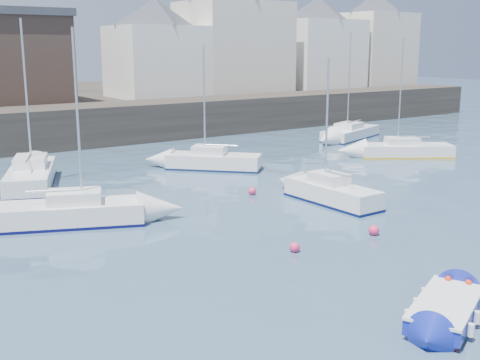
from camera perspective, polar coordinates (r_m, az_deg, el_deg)
water at (r=19.60m, az=20.80°, el=-10.59°), size 220.00×220.00×0.00m
quay_wall at (r=47.78m, az=-15.99°, el=4.92°), size 90.00×5.00×3.00m
land_strip at (r=65.00m, az=-21.22°, el=6.37°), size 90.00×32.00×2.80m
bldg_east_a at (r=62.73m, az=-0.63°, el=13.79°), size 13.36×13.36×11.80m
bldg_east_b at (r=69.12m, az=7.37°, el=12.80°), size 11.88×11.88×9.95m
bldg_east_c at (r=75.44m, az=12.61°, el=12.96°), size 11.14×11.14×10.95m
bldg_east_d at (r=57.70m, az=-7.94°, el=12.35°), size 11.14×11.14×8.95m
blue_dinghy at (r=17.81m, az=18.94°, el=-11.55°), size 3.74×2.75×0.65m
sailboat_b at (r=26.60m, az=-15.94°, el=-2.98°), size 6.67×4.34×8.20m
sailboat_c at (r=29.42m, az=8.69°, el=-1.17°), size 1.76×5.28×6.93m
sailboat_d at (r=43.01m, az=15.42°, el=2.79°), size 6.34×5.06×7.97m
sailboat_f at (r=37.21m, az=-2.53°, el=1.84°), size 5.38×5.44×7.54m
sailboat_g at (r=50.49m, az=10.43°, el=4.43°), size 7.12×4.31×8.59m
sailboat_h at (r=34.57m, az=-19.20°, el=0.40°), size 4.57×7.24×8.89m
buoy_near at (r=22.50m, az=5.20°, el=-6.80°), size 0.39×0.39×0.39m
buoy_mid at (r=24.94m, az=12.55°, el=-5.11°), size 0.43×0.43×0.43m
buoy_far at (r=30.86m, az=1.16°, el=-1.39°), size 0.40×0.40×0.40m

